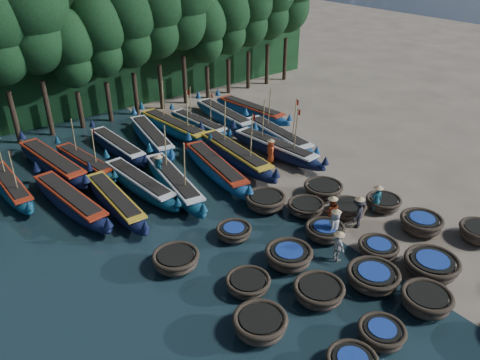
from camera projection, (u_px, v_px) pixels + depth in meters
ground at (313, 224)px, 24.23m from camera, size 120.00×120.00×0.00m
foliage_wall at (111, 45)px, 38.15m from camera, size 40.00×3.00×10.00m
coracle_6 at (381, 334)px, 17.20m from camera, size 2.13×2.13×0.71m
coracle_7 at (426, 300)px, 18.63m from camera, size 2.10×2.10×0.83m
coracle_8 at (431, 265)px, 20.58m from camera, size 2.92×2.92×0.79m
coracle_9 at (480, 232)px, 22.78m from camera, size 2.01×2.01×0.78m
coracle_10 at (260, 324)px, 17.52m from camera, size 2.12×2.12×0.83m
coracle_11 at (319, 292)px, 19.14m from camera, size 2.48×2.48×0.75m
coracle_12 at (373, 277)px, 19.90m from camera, size 2.79×2.79×0.78m
coracle_13 at (378, 249)px, 21.72m from camera, size 2.31×2.31×0.70m
coracle_14 at (421, 223)px, 23.42m from camera, size 2.54×2.54×0.82m
coracle_15 at (248, 283)px, 19.67m from camera, size 2.35×2.35×0.63m
coracle_16 at (289, 256)px, 21.08m from camera, size 2.45×2.45×0.84m
coracle_17 at (325, 231)px, 22.96m from camera, size 1.98×1.98×0.69m
coracle_18 at (348, 209)px, 24.73m from camera, size 2.31×2.31×0.73m
coracle_19 at (383, 203)px, 25.34m from camera, size 2.29×2.29×0.67m
coracle_20 at (176, 260)px, 20.96m from camera, size 2.57×2.57×0.76m
coracle_21 at (234, 232)px, 22.98m from camera, size 1.92×1.92×0.63m
coracle_22 at (265, 201)px, 25.31m from camera, size 2.22×2.22×0.83m
coracle_23 at (306, 207)px, 24.92m from camera, size 2.16×2.16×0.67m
coracle_24 at (323, 189)px, 26.51m from camera, size 2.50×2.50×0.76m
long_boat_1 at (70, 200)px, 25.18m from camera, size 2.47×8.48×1.50m
long_boat_2 at (115, 201)px, 25.23m from camera, size 1.65×7.97×1.40m
long_boat_3 at (139, 183)px, 26.92m from camera, size 2.03×8.09×1.43m
long_boat_4 at (174, 182)px, 26.95m from camera, size 2.75×8.51×3.66m
long_boat_5 at (216, 168)px, 28.56m from camera, size 2.76×8.59×1.53m
long_boat_6 at (235, 155)px, 30.09m from camera, size 2.12×9.06×3.85m
long_boat_7 at (275, 148)px, 31.03m from camera, size 2.40×8.57×3.66m
long_boat_8 at (278, 136)px, 32.79m from camera, size 2.20×8.58×3.66m
long_boat_9 at (10, 186)px, 26.66m from camera, size 1.49×7.59×3.22m
long_boat_10 at (52, 163)px, 29.07m from camera, size 2.70×9.00×1.60m
long_boat_11 at (85, 162)px, 29.40m from camera, size 2.29×7.28×3.12m
long_boat_12 at (117, 146)px, 31.44m from camera, size 1.77×7.88×1.39m
long_boat_13 at (152, 137)px, 32.72m from camera, size 2.94×8.54×1.52m
long_boat_14 at (174, 127)px, 34.19m from camera, size 2.38×8.85×3.78m
long_boat_15 at (199, 124)px, 35.04m from camera, size 1.90×7.32×3.12m
long_boat_16 at (224, 116)px, 36.27m from camera, size 2.02×8.59×1.51m
long_boat_17 at (251, 111)px, 37.36m from camera, size 2.39×8.40×1.49m
fisherman_0 at (335, 224)px, 22.60m from camera, size 0.96×0.79×1.87m
fisherman_1 at (377, 198)px, 24.69m from camera, size 0.69×0.58×1.82m
fisherman_2 at (332, 211)px, 23.71m from camera, size 1.00×1.01×1.84m
fisherman_3 at (358, 212)px, 23.59m from camera, size 1.24×0.96×1.89m
fisherman_4 at (338, 246)px, 21.18m from camera, size 0.56×0.96×1.74m
fisherman_5 at (159, 169)px, 27.73m from camera, size 0.82×1.68×1.94m
fisherman_6 at (271, 151)px, 30.02m from camera, size 0.76×0.92×1.81m
tree_4 at (27, 11)px, 30.31m from camera, size 5.34×5.34×12.58m
tree_5 at (70, 49)px, 32.84m from camera, size 3.68×3.68×8.68m
tree_6 at (99, 35)px, 33.75m from camera, size 4.09×4.09×9.65m
tree_7 at (128, 21)px, 34.66m from camera, size 4.51×4.51×10.63m
tree_8 at (154, 9)px, 35.56m from camera, size 4.92×4.92×11.60m
tree_10 at (206, 29)px, 39.00m from camera, size 3.68×3.68×8.68m
tree_11 at (228, 18)px, 39.91m from camera, size 4.09×4.09×9.65m
tree_12 at (249, 7)px, 40.81m from camera, size 4.51×4.51×10.63m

